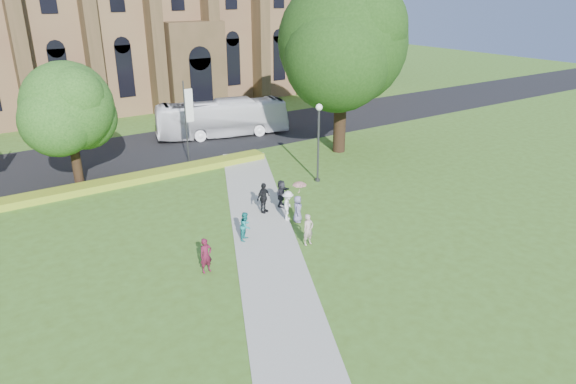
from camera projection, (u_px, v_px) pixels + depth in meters
ground at (276, 248)px, 25.63m from camera, size 160.00×160.00×0.00m
road at (141, 150)px, 41.05m from camera, size 160.00×10.00×0.02m
footpath at (265, 240)px, 26.40m from camera, size 15.58×28.54×0.04m
flower_hedge at (146, 176)px, 34.69m from camera, size 18.00×1.40×0.45m
streetlamp at (319, 133)px, 33.32m from camera, size 0.44×0.44×5.24m
large_tree at (343, 42)px, 37.76m from camera, size 9.60×9.60×13.20m
street_tree_1 at (68, 107)px, 31.77m from camera, size 5.60×5.60×8.05m
banner_pole_0 at (187, 117)px, 37.20m from camera, size 0.70×0.10×6.00m
tour_coach at (222, 118)px, 44.41m from camera, size 11.65×5.38×3.16m
pedestrian_0 at (206, 256)px, 23.09m from camera, size 0.65×0.47×1.66m
pedestrian_1 at (246, 226)px, 26.12m from camera, size 0.94×0.91×1.52m
pedestrian_2 at (288, 206)px, 28.34m from camera, size 1.19×1.24×1.70m
pedestrian_3 at (263, 198)px, 29.29m from camera, size 1.13×0.76×1.79m
pedestrian_4 at (298, 209)px, 28.14m from camera, size 0.85×0.88×1.53m
pedestrian_5 at (281, 193)px, 30.16m from camera, size 1.51×1.24×1.62m
pedestrian_6 at (308, 230)px, 25.61m from camera, size 0.61×0.42×1.63m
parasol at (299, 189)px, 27.91m from camera, size 0.81×0.81×0.66m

